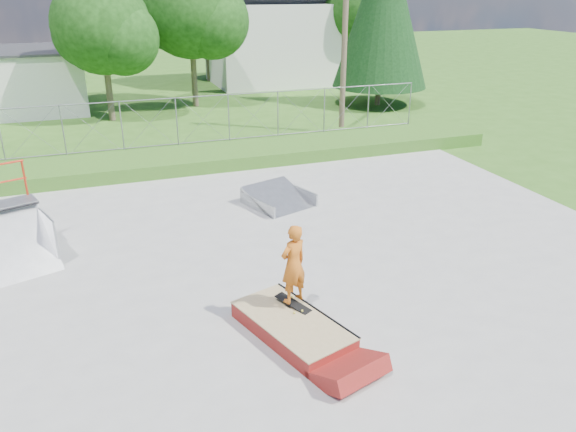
% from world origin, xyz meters
% --- Properties ---
extents(ground, '(120.00, 120.00, 0.00)m').
position_xyz_m(ground, '(0.00, 0.00, 0.00)').
color(ground, '#34611B').
rests_on(ground, ground).
extents(concrete_pad, '(20.00, 16.00, 0.04)m').
position_xyz_m(concrete_pad, '(0.00, 0.00, 0.02)').
color(concrete_pad, gray).
rests_on(concrete_pad, ground).
extents(grass_berm, '(24.00, 3.00, 0.50)m').
position_xyz_m(grass_berm, '(0.00, 9.50, 0.25)').
color(grass_berm, '#34611B').
rests_on(grass_berm, ground).
extents(grind_box, '(1.88, 2.71, 0.37)m').
position_xyz_m(grind_box, '(0.03, -2.01, 0.18)').
color(grind_box, maroon).
rests_on(grind_box, concrete_pad).
extents(flat_bank_ramp, '(2.13, 2.20, 0.51)m').
position_xyz_m(flat_bank_ramp, '(1.98, 4.45, 0.25)').
color(flat_bank_ramp, gray).
rests_on(flat_bank_ramp, concrete_pad).
extents(skateboard, '(0.58, 0.80, 0.13)m').
position_xyz_m(skateboard, '(0.21, -1.57, 0.41)').
color(skateboard, black).
rests_on(skateboard, grind_box).
extents(skater, '(0.68, 0.56, 1.59)m').
position_xyz_m(skater, '(0.21, -1.57, 1.21)').
color(skater, '#C56119').
rests_on(skater, grind_box).
extents(chain_link_fence, '(20.00, 0.06, 1.80)m').
position_xyz_m(chain_link_fence, '(0.00, 10.50, 1.40)').
color(chain_link_fence, gray).
rests_on(chain_link_fence, grass_berm).
extents(gable_house, '(8.40, 6.08, 8.94)m').
position_xyz_m(gable_house, '(9.00, 26.00, 3.84)').
color(gable_house, silver).
rests_on(gable_house, ground).
extents(utility_pole, '(0.24, 0.24, 8.00)m').
position_xyz_m(utility_pole, '(7.50, 12.00, 4.00)').
color(utility_pole, brown).
rests_on(utility_pole, ground).
extents(tree_left_near, '(4.76, 4.48, 6.65)m').
position_xyz_m(tree_left_near, '(-1.75, 17.83, 4.24)').
color(tree_left_near, brown).
rests_on(tree_left_near, ground).
extents(tree_center, '(5.44, 5.12, 7.60)m').
position_xyz_m(tree_center, '(2.78, 19.81, 4.85)').
color(tree_center, brown).
rests_on(tree_center, ground).
extents(tree_right_far, '(5.10, 4.80, 7.12)m').
position_xyz_m(tree_right_far, '(14.27, 23.82, 4.54)').
color(tree_right_far, brown).
rests_on(tree_right_far, ground).
extents(tree_back_mid, '(4.08, 3.84, 5.70)m').
position_xyz_m(tree_back_mid, '(5.21, 27.86, 3.63)').
color(tree_back_mid, brown).
rests_on(tree_back_mid, ground).
extents(conifer_tree, '(5.04, 5.04, 9.10)m').
position_xyz_m(conifer_tree, '(12.00, 17.00, 5.05)').
color(conifer_tree, brown).
rests_on(conifer_tree, ground).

